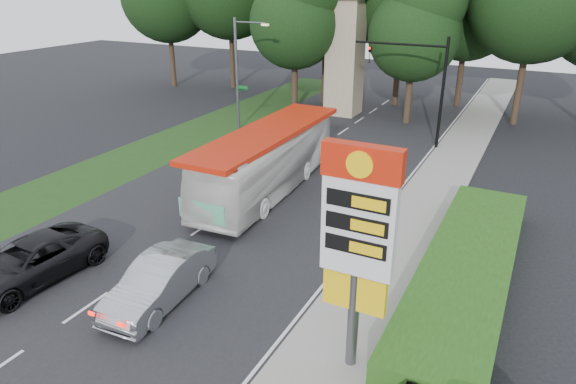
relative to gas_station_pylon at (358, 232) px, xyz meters
The scene contains 14 objects.
ground 10.41m from the gas_station_pylon, 167.77° to the right, with size 120.00×120.00×0.00m, color black.
road_surface 14.30m from the gas_station_pylon, 132.60° to the left, with size 14.00×80.00×0.02m, color black.
sidewalk_right 10.95m from the gas_station_pylon, 94.00° to the left, with size 3.00×80.00×0.12m, color gray.
grass_verge_left 25.01m from the gas_station_pylon, 139.44° to the left, with size 5.00×50.00×0.02m, color #193814.
hedge 7.49m from the gas_station_pylon, 69.05° to the left, with size 3.00×14.00×1.20m, color #244913.
gas_station_pylon is the anchor object (origin of this frame).
traffic_signal_mast 22.29m from the gas_station_pylon, 99.09° to the left, with size 6.10×0.35×7.20m.
streetlight_signs 25.74m from the gas_station_pylon, 128.96° to the left, with size 2.75×0.98×8.00m.
monument 30.17m from the gas_station_pylon, 111.80° to the left, with size 3.00×3.00×10.05m.
tree_monument_left 31.28m from the gas_station_pylon, 119.37° to the left, with size 7.28×7.28×14.30m.
tree_monument_right 28.32m from the gas_station_pylon, 101.71° to the left, with size 6.72×6.72×13.20m.
transit_bus 14.01m from the gas_station_pylon, 129.31° to the left, with size 2.81×12.01×3.35m, color white.
sedan_silver 8.01m from the gas_station_pylon, behind, with size 1.72×4.94×1.63m, color #A2A5A9.
suv_charcoal 12.97m from the gas_station_pylon, behind, with size 2.63×5.71×1.59m, color black.
Camera 1 is at (13.00, -9.55, 10.68)m, focal length 32.00 mm.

